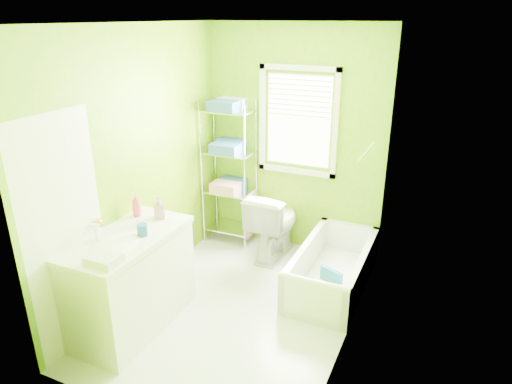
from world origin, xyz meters
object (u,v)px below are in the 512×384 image
at_px(vanity, 131,279).
at_px(wire_shelf_unit, 230,157).
at_px(toilet, 274,223).
at_px(bathtub, 331,275).

xyz_separation_m(vanity, wire_shelf_unit, (0.03, 1.89, 0.61)).
distance_m(toilet, wire_shelf_unit, 0.94).
height_order(bathtub, wire_shelf_unit, wire_shelf_unit).
relative_size(toilet, wire_shelf_unit, 0.46).
xyz_separation_m(toilet, vanity, (-0.67, -1.73, 0.07)).
height_order(toilet, vanity, vanity).
xyz_separation_m(toilet, wire_shelf_unit, (-0.63, 0.16, 0.68)).
bearing_deg(toilet, bathtub, 154.76).
distance_m(bathtub, toilet, 0.94).
bearing_deg(bathtub, vanity, -137.94).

